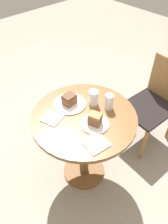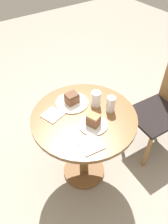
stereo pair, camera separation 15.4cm
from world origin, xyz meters
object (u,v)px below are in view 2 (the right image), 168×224
object	(u,v)px
plate_far	(93,125)
cake_slice_near	(72,98)
chair	(162,110)
glass_lemonade	(111,105)
glass_water	(96,100)
plate_near	(72,103)
cake_slice_far	(93,120)

from	to	relation	value
plate_far	cake_slice_near	size ratio (longest dim) A/B	2.07
chair	plate_far	size ratio (longest dim) A/B	4.29
chair	glass_lemonade	size ratio (longest dim) A/B	6.98
plate_far	glass_lemonade	world-z (taller)	glass_lemonade
chair	glass_water	bearing A→B (deg)	-99.45
plate_far	glass_water	distance (m)	0.22
plate_near	cake_slice_far	distance (m)	0.28
plate_far	plate_near	bearing A→B (deg)	178.87
glass_water	plate_near	bearing A→B (deg)	-131.55
cake_slice_near	glass_water	world-z (taller)	glass_water
chair	cake_slice_far	xyz separation A→B (m)	(-0.00, -0.81, 0.34)
cake_slice_near	plate_near	bearing A→B (deg)	0.00
glass_water	cake_slice_far	bearing A→B (deg)	-41.67
plate_near	cake_slice_far	size ratio (longest dim) A/B	2.42
plate_far	glass_lemonade	bearing A→B (deg)	104.12
chair	plate_near	world-z (taller)	chair
cake_slice_near	glass_lemonade	distance (m)	0.30
chair	plate_far	distance (m)	0.86
chair	cake_slice_far	size ratio (longest dim) A/B	8.29
cake_slice_far	glass_water	world-z (taller)	glass_water
plate_far	glass_water	xyz separation A→B (m)	(-0.16, 0.14, 0.05)
glass_lemonade	cake_slice_near	bearing A→B (deg)	-140.79
plate_near	glass_water	size ratio (longest dim) A/B	2.07
cake_slice_far	glass_lemonade	bearing A→B (deg)	104.12
glass_water	glass_lemonade	bearing A→B (deg)	25.37
chair	plate_far	bearing A→B (deg)	-86.19
chair	cake_slice_near	world-z (taller)	chair
cake_slice_near	cake_slice_far	world-z (taller)	cake_slice_far
cake_slice_far	chair	bearing A→B (deg)	89.81
cake_slice_far	plate_far	bearing A→B (deg)	0.00
chair	plate_far	world-z (taller)	chair
plate_near	glass_water	bearing A→B (deg)	48.45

